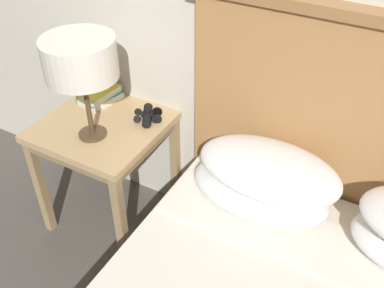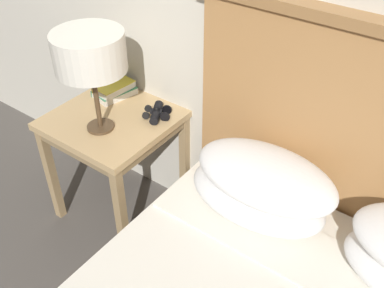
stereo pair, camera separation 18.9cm
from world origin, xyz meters
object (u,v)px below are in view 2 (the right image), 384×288
book_stacked_on_top (114,87)px  nightstand (114,130)px  book_on_nightstand (115,92)px  binoculars_pair (157,113)px  table_lamp (90,53)px

book_stacked_on_top → nightstand: bearing=-49.6°
book_on_nightstand → binoculars_pair: size_ratio=1.47×
binoculars_pair → nightstand: bearing=-143.3°
table_lamp → book_on_nightstand: table_lamp is taller
nightstand → book_stacked_on_top: bearing=130.4°
binoculars_pair → table_lamp: bearing=-123.6°
table_lamp → book_stacked_on_top: (-0.15, 0.25, -0.34)m
nightstand → binoculars_pair: 0.25m
book_on_nightstand → book_stacked_on_top: size_ratio=1.11×
table_lamp → binoculars_pair: (0.16, 0.23, -0.37)m
table_lamp → binoculars_pair: table_lamp is taller
nightstand → table_lamp: size_ratio=1.32×
nightstand → table_lamp: (0.02, -0.10, 0.48)m
nightstand → binoculars_pair: size_ratio=4.02×
binoculars_pair → book_stacked_on_top: bearing=176.7°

